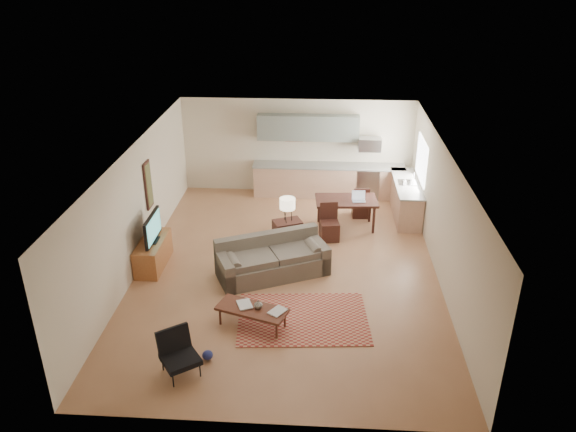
# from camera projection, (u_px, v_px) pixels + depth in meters

# --- Properties ---
(room) EXTENTS (9.00, 9.00, 9.00)m
(room) POSITION_uv_depth(u_px,v_px,m) (287.00, 214.00, 11.81)
(room) COLOR #A16C48
(room) RESTS_ON ground
(kitchen_counter_back) EXTENTS (4.26, 0.64, 0.92)m
(kitchen_counter_back) POSITION_uv_depth(u_px,v_px,m) (328.00, 180.00, 15.90)
(kitchen_counter_back) COLOR tan
(kitchen_counter_back) RESTS_ON ground
(kitchen_counter_right) EXTENTS (0.64, 2.26, 0.92)m
(kitchen_counter_right) POSITION_uv_depth(u_px,v_px,m) (406.00, 199.00, 14.72)
(kitchen_counter_right) COLOR tan
(kitchen_counter_right) RESTS_ON ground
(kitchen_range) EXTENTS (0.62, 0.62, 0.90)m
(kitchen_range) POSITION_uv_depth(u_px,v_px,m) (367.00, 182.00, 15.85)
(kitchen_range) COLOR #A5A8AD
(kitchen_range) RESTS_ON ground
(kitchen_microwave) EXTENTS (0.62, 0.40, 0.35)m
(kitchen_microwave) POSITION_uv_depth(u_px,v_px,m) (370.00, 144.00, 15.39)
(kitchen_microwave) COLOR #A5A8AD
(kitchen_microwave) RESTS_ON room
(upper_cabinets) EXTENTS (2.80, 0.34, 0.70)m
(upper_cabinets) POSITION_uv_depth(u_px,v_px,m) (308.00, 128.00, 15.44)
(upper_cabinets) COLOR gray
(upper_cabinets) RESTS_ON room
(window_right) EXTENTS (0.02, 1.40, 1.05)m
(window_right) POSITION_uv_depth(u_px,v_px,m) (421.00, 160.00, 14.24)
(window_right) COLOR white
(window_right) RESTS_ON room
(wall_art_left) EXTENTS (0.06, 0.42, 1.10)m
(wall_art_left) POSITION_uv_depth(u_px,v_px,m) (149.00, 185.00, 12.71)
(wall_art_left) COLOR olive
(wall_art_left) RESTS_ON room
(triptych) EXTENTS (1.70, 0.04, 0.50)m
(triptych) POSITION_uv_depth(u_px,v_px,m) (294.00, 133.00, 15.67)
(triptych) COLOR beige
(triptych) RESTS_ON room
(rug) EXTENTS (2.58, 1.89, 0.02)m
(rug) POSITION_uv_depth(u_px,v_px,m) (303.00, 319.00, 10.69)
(rug) COLOR maroon
(rug) RESTS_ON floor
(sofa) EXTENTS (2.66, 1.97, 0.85)m
(sofa) POSITION_uv_depth(u_px,v_px,m) (273.00, 258.00, 11.98)
(sofa) COLOR #5E564A
(sofa) RESTS_ON floor
(coffee_table) EXTENTS (1.42, 0.93, 0.40)m
(coffee_table) POSITION_uv_depth(u_px,v_px,m) (252.00, 317.00, 10.42)
(coffee_table) COLOR #472013
(coffee_table) RESTS_ON floor
(book_a) EXTENTS (0.48, 0.51, 0.03)m
(book_a) POSITION_uv_depth(u_px,v_px,m) (238.00, 306.00, 10.38)
(book_a) COLOR #963625
(book_a) RESTS_ON coffee_table
(book_b) EXTENTS (0.55, 0.55, 0.02)m
(book_b) POSITION_uv_depth(u_px,v_px,m) (272.00, 309.00, 10.29)
(book_b) COLOR navy
(book_b) RESTS_ON coffee_table
(vase) EXTENTS (0.17, 0.17, 0.17)m
(vase) POSITION_uv_depth(u_px,v_px,m) (258.00, 304.00, 10.31)
(vase) COLOR black
(vase) RESTS_ON coffee_table
(armchair) EXTENTS (0.91, 0.91, 0.75)m
(armchair) POSITION_uv_depth(u_px,v_px,m) (180.00, 355.00, 9.16)
(armchair) COLOR black
(armchair) RESTS_ON floor
(tv_credenza) EXTENTS (0.52, 1.35, 0.62)m
(tv_credenza) POSITION_uv_depth(u_px,v_px,m) (153.00, 253.00, 12.39)
(tv_credenza) COLOR brown
(tv_credenza) RESTS_ON floor
(tv) EXTENTS (0.10, 1.04, 0.62)m
(tv) POSITION_uv_depth(u_px,v_px,m) (152.00, 228.00, 12.12)
(tv) COLOR black
(tv) RESTS_ON tv_credenza
(console_table) EXTENTS (0.74, 0.63, 0.73)m
(console_table) POSITION_uv_depth(u_px,v_px,m) (287.00, 235.00, 13.05)
(console_table) COLOR #341914
(console_table) RESTS_ON floor
(table_lamp) EXTENTS (0.49, 0.49, 0.59)m
(table_lamp) POSITION_uv_depth(u_px,v_px,m) (287.00, 209.00, 12.77)
(table_lamp) COLOR beige
(table_lamp) RESTS_ON console_table
(dining_table) EXTENTS (1.58, 0.98, 0.77)m
(dining_table) POSITION_uv_depth(u_px,v_px,m) (346.00, 213.00, 14.09)
(dining_table) COLOR #341914
(dining_table) RESTS_ON floor
(dining_chair_near) EXTENTS (0.50, 0.52, 0.91)m
(dining_chair_near) POSITION_uv_depth(u_px,v_px,m) (330.00, 222.00, 13.46)
(dining_chair_near) COLOR #341914
(dining_chair_near) RESTS_ON floor
(dining_chair_far) EXTENTS (0.43, 0.45, 0.86)m
(dining_chair_far) POSITION_uv_depth(u_px,v_px,m) (361.00, 201.00, 14.67)
(dining_chair_far) COLOR #341914
(dining_chair_far) RESTS_ON floor
(laptop) EXTENTS (0.34, 0.27, 0.24)m
(laptop) POSITION_uv_depth(u_px,v_px,m) (359.00, 197.00, 13.76)
(laptop) COLOR #A5A8AD
(laptop) RESTS_ON dining_table
(soap_bottle) EXTENTS (0.12, 0.12, 0.19)m
(soap_bottle) POSITION_uv_depth(u_px,v_px,m) (405.00, 182.00, 14.33)
(soap_bottle) COLOR beige
(soap_bottle) RESTS_ON kitchen_counter_right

